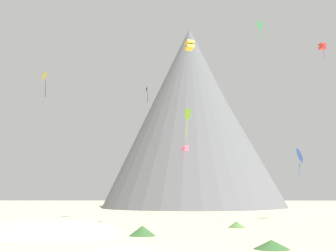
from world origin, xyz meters
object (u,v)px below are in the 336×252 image
kite_rainbow_low (185,148)px  kite_lime_mid (187,117)px  bush_scatter_east (142,231)px  kite_black_mid (147,90)px  kite_red_mid (322,47)px  bush_ridge_crest (236,224)px  kite_yellow_high (45,76)px  bush_low_patch (272,244)px  kite_green_high (260,27)px  kite_gold_mid (190,45)px  kite_blue_low (300,155)px  rock_massif (197,124)px

kite_rainbow_low → kite_lime_mid: bearing=141.9°
bush_scatter_east → kite_black_mid: kite_black_mid is taller
kite_black_mid → kite_red_mid: bearing=42.8°
bush_ridge_crest → kite_lime_mid: size_ratio=0.49×
kite_black_mid → kite_yellow_high: kite_yellow_high is taller
bush_low_patch → kite_red_mid: size_ratio=1.12×
kite_black_mid → kite_yellow_high: bearing=-70.4°
bush_scatter_east → kite_black_mid: bearing=93.4°
kite_lime_mid → kite_black_mid: kite_black_mid is taller
kite_green_high → bush_low_patch: bearing=-87.2°
bush_low_patch → kite_black_mid: bearing=102.7°
bush_low_patch → kite_yellow_high: 65.59m
kite_yellow_high → kite_gold_mid: size_ratio=3.76×
bush_low_patch → kite_rainbow_low: kite_rainbow_low is taller
kite_black_mid → bush_scatter_east: bearing=1.1°
kite_rainbow_low → kite_gold_mid: bearing=142.4°
kite_black_mid → kite_blue_low: size_ratio=0.74×
bush_scatter_east → bush_low_patch: bush_scatter_east is taller
kite_lime_mid → kite_green_high: (11.16, 4.67, 14.54)m
rock_massif → kite_lime_mid: size_ratio=15.92×
rock_massif → kite_blue_low: size_ratio=14.65×
kite_green_high → rock_massif: bearing=109.2°
rock_massif → kite_rainbow_low: (-4.11, -34.36, -10.01)m
kite_gold_mid → kite_red_mid: 21.32m
kite_yellow_high → kite_blue_low: size_ratio=1.12×
bush_ridge_crest → kite_green_high: 31.27m
kite_green_high → kite_lime_mid: bearing=-144.5°
bush_ridge_crest → kite_yellow_high: size_ratio=0.41×
kite_black_mid → kite_gold_mid: 36.16m
kite_gold_mid → kite_red_mid: (19.80, 7.60, 2.15)m
kite_black_mid → kite_gold_mid: (7.93, -35.22, -1.96)m
kite_yellow_high → kite_rainbow_low: (26.96, 7.56, -13.31)m
bush_scatter_east → kite_red_mid: 40.82m
kite_gold_mid → kite_green_high: bearing=16.2°
bush_ridge_crest → kite_red_mid: (14.44, 10.03, 25.07)m
bush_scatter_east → kite_gold_mid: 26.73m
bush_ridge_crest → kite_green_high: bearing=63.8°
kite_lime_mid → rock_massif: bearing=-27.1°
kite_black_mid → kite_gold_mid: bearing=10.4°
kite_rainbow_low → kite_red_mid: (19.82, -27.51, 12.45)m
bush_scatter_east → rock_massif: (9.18, 82.45, 22.52)m
kite_rainbow_low → kite_red_mid: bearing=178.1°
kite_blue_low → kite_gold_mid: kite_gold_mid is taller
kite_green_high → bush_ridge_crest: bearing=-103.5°
bush_scatter_east → kite_yellow_high: (-21.89, 40.54, 25.81)m
kite_rainbow_low → bush_scatter_east: bearing=136.3°
bush_scatter_east → kite_blue_low: (22.78, 27.29, 9.42)m
kite_lime_mid → kite_black_mid: bearing=-9.3°
bush_ridge_crest → kite_gold_mid: 23.66m
kite_black_mid → kite_rainbow_low: kite_black_mid is taller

